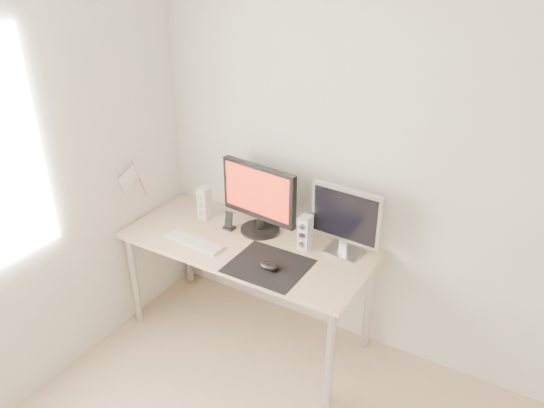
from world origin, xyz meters
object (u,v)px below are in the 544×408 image
at_px(mouse, 269,266).
at_px(phone_dock, 229,224).
at_px(speaker_left, 205,203).
at_px(speaker_right, 305,232).
at_px(keyboard, 195,242).
at_px(second_monitor, 346,218).
at_px(desk, 247,253).
at_px(main_monitor, 259,197).

relative_size(mouse, phone_dock, 0.97).
distance_m(speaker_left, speaker_right, 0.77).
bearing_deg(mouse, keyboard, 178.66).
relative_size(mouse, speaker_right, 0.54).
relative_size(second_monitor, keyboard, 1.06).
height_order(mouse, speaker_left, speaker_left).
bearing_deg(second_monitor, mouse, -127.78).
bearing_deg(keyboard, desk, 32.17).
relative_size(second_monitor, speaker_right, 2.05).
distance_m(mouse, keyboard, 0.56).
height_order(desk, second_monitor, second_monitor).
xyz_separation_m(mouse, speaker_right, (0.07, 0.32, 0.09)).
distance_m(main_monitor, speaker_right, 0.38).
xyz_separation_m(main_monitor, speaker_right, (0.35, -0.03, -0.14)).
bearing_deg(speaker_right, keyboard, -153.99).
bearing_deg(desk, second_monitor, 19.10).
distance_m(mouse, speaker_left, 0.78).
height_order(second_monitor, speaker_left, second_monitor).
bearing_deg(keyboard, speaker_left, 115.54).
relative_size(main_monitor, second_monitor, 1.22).
xyz_separation_m(desk, keyboard, (-0.28, -0.17, 0.09)).
bearing_deg(speaker_left, mouse, -24.50).
bearing_deg(main_monitor, second_monitor, 3.85).
xyz_separation_m(speaker_left, keyboard, (0.15, -0.31, -0.10)).
height_order(desk, speaker_right, speaker_right).
xyz_separation_m(second_monitor, phone_dock, (-0.77, -0.11, -0.20)).
bearing_deg(speaker_left, phone_dock, -10.85).
relative_size(speaker_left, phone_dock, 1.79).
relative_size(speaker_right, keyboard, 0.52).
xyz_separation_m(mouse, speaker_left, (-0.70, 0.32, 0.09)).
xyz_separation_m(second_monitor, keyboard, (-0.86, -0.37, -0.23)).
relative_size(desk, second_monitor, 3.54).
distance_m(second_monitor, speaker_right, 0.27).
distance_m(mouse, main_monitor, 0.50).
bearing_deg(speaker_left, second_monitor, 3.85).
bearing_deg(desk, speaker_left, 162.53).
height_order(speaker_left, speaker_right, same).
xyz_separation_m(speaker_left, phone_dock, (0.23, -0.04, -0.07)).
xyz_separation_m(desk, speaker_left, (-0.42, 0.13, 0.19)).
relative_size(desk, keyboard, 3.75).
height_order(mouse, main_monitor, main_monitor).
relative_size(main_monitor, phone_dock, 4.46).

